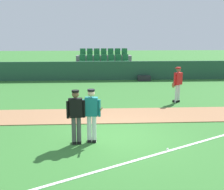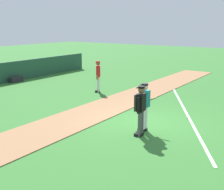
# 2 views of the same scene
# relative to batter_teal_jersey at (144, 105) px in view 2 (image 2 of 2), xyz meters

# --- Properties ---
(ground_plane) EXTENTS (80.00, 80.00, 0.00)m
(ground_plane) POSITION_rel_batter_teal_jersey_xyz_m (0.80, 0.47, -0.97)
(ground_plane) COLOR #33702D
(infield_dirt_path) EXTENTS (28.00, 2.19, 0.03)m
(infield_dirt_path) POSITION_rel_batter_teal_jersey_xyz_m (0.80, 2.97, -0.95)
(infield_dirt_path) COLOR #9E704C
(infield_dirt_path) RESTS_ON ground
(foul_line_chalk) EXTENTS (10.52, 5.95, 0.01)m
(foul_line_chalk) POSITION_rel_batter_teal_jersey_xyz_m (3.80, -0.03, -0.96)
(foul_line_chalk) COLOR white
(foul_line_chalk) RESTS_ON ground
(batter_teal_jersey) EXTENTS (0.66, 0.79, 1.76)m
(batter_teal_jersey) POSITION_rel_batter_teal_jersey_xyz_m (0.00, 0.00, 0.00)
(batter_teal_jersey) COLOR white
(batter_teal_jersey) RESTS_ON ground
(umpire_home_plate) EXTENTS (0.58, 0.35, 1.76)m
(umpire_home_plate) POSITION_rel_batter_teal_jersey_xyz_m (-0.49, -0.11, 0.03)
(umpire_home_plate) COLOR #4C4C4C
(umpire_home_plate) RESTS_ON ground
(runner_red_jersey) EXTENTS (0.62, 0.46, 1.76)m
(runner_red_jersey) POSITION_rel_batter_teal_jersey_xyz_m (4.17, 5.17, -0.01)
(runner_red_jersey) COLOR silver
(runner_red_jersey) RESTS_ON ground
(baseball) EXTENTS (0.07, 0.07, 0.07)m
(baseball) POSITION_rel_batter_teal_jersey_xyz_m (2.29, -0.80, -0.93)
(baseball) COLOR white
(baseball) RESTS_ON ground
(equipment_bag) EXTENTS (0.90, 0.36, 0.36)m
(equipment_bag) POSITION_rel_batter_teal_jersey_xyz_m (3.53, 11.51, -0.79)
(equipment_bag) COLOR #232328
(equipment_bag) RESTS_ON ground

